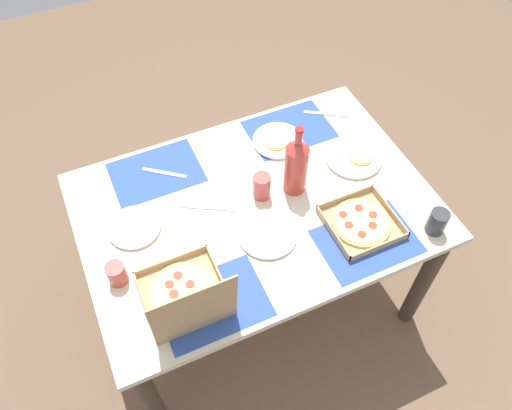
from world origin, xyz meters
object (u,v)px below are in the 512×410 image
object	(u,v)px
cup_clear_right	(117,274)
cup_clear_left	(262,186)
plate_far_left	(354,158)
soda_bottle	(296,165)
plate_near_right	(268,235)
pizza_box_corner_right	(186,297)
plate_near_left	(278,141)
cup_red	(437,222)
plate_middle	(134,228)
pizza_box_center	(361,223)

from	to	relation	value
cup_clear_right	cup_clear_left	size ratio (longest dim) A/B	0.79
plate_far_left	soda_bottle	distance (m)	0.32
plate_far_left	plate_near_right	bearing A→B (deg)	22.13
pizza_box_corner_right	soda_bottle	world-z (taller)	soda_bottle
plate_near_left	cup_red	xyz separation A→B (m)	(-0.34, 0.65, 0.04)
pizza_box_corner_right	plate_near_left	bearing A→B (deg)	-137.54
pizza_box_corner_right	plate_middle	distance (m)	0.38
plate_middle	plate_near_left	world-z (taller)	plate_near_left
soda_bottle	cup_clear_left	bearing A→B (deg)	-7.04
plate_middle	soda_bottle	distance (m)	0.65
plate_near_right	cup_red	bearing A→B (deg)	158.30
cup_red	cup_clear_left	world-z (taller)	cup_clear_left
pizza_box_center	cup_red	distance (m)	0.27
plate_far_left	plate_near_left	world-z (taller)	same
plate_far_left	soda_bottle	world-z (taller)	soda_bottle
pizza_box_center	plate_near_left	size ratio (longest dim) A/B	1.18
pizza_box_center	plate_near_right	size ratio (longest dim) A/B	1.16
plate_near_right	soda_bottle	distance (m)	0.29
pizza_box_center	plate_middle	world-z (taller)	pizza_box_center
plate_near_left	cup_red	world-z (taller)	cup_red
pizza_box_center	cup_red	size ratio (longest dim) A/B	2.53
soda_bottle	plate_middle	bearing A→B (deg)	-5.92
pizza_box_corner_right	plate_near_right	xyz separation A→B (m)	(-0.36, -0.14, -0.04)
plate_near_left	plate_middle	bearing A→B (deg)	15.01
soda_bottle	cup_clear_left	xyz separation A→B (m)	(0.13, -0.02, -0.08)
soda_bottle	cup_red	distance (m)	0.56
plate_near_left	pizza_box_center	bearing A→B (deg)	101.13
pizza_box_corner_right	cup_clear_right	world-z (taller)	pizza_box_corner_right
plate_far_left	plate_near_left	distance (m)	0.33
pizza_box_center	cup_clear_right	world-z (taller)	cup_clear_right
plate_far_left	cup_clear_right	distance (m)	1.05
plate_near_right	plate_far_left	bearing A→B (deg)	-157.87
plate_near_left	cup_clear_left	xyz separation A→B (m)	(0.18, 0.23, 0.05)
soda_bottle	plate_near_right	bearing A→B (deg)	40.56
cup_clear_right	plate_middle	bearing A→B (deg)	-120.09
plate_middle	soda_bottle	size ratio (longest dim) A/B	0.61
pizza_box_center	plate_far_left	bearing A→B (deg)	-116.49
plate_middle	cup_clear_right	bearing A→B (deg)	59.91
pizza_box_corner_right	soda_bottle	size ratio (longest dim) A/B	0.96
cup_red	cup_clear_left	bearing A→B (deg)	-38.59
cup_clear_right	cup_red	bearing A→B (deg)	166.29
plate_middle	cup_red	distance (m)	1.12
plate_near_right	plate_middle	distance (m)	0.50
pizza_box_corner_right	pizza_box_center	size ratio (longest dim) A/B	1.22
pizza_box_center	pizza_box_corner_right	bearing A→B (deg)	3.18
pizza_box_corner_right	plate_far_left	distance (m)	0.92
plate_middle	soda_bottle	world-z (taller)	soda_bottle
pizza_box_center	plate_middle	size ratio (longest dim) A/B	1.28
pizza_box_corner_right	soda_bottle	distance (m)	0.64
plate_far_left	cup_red	world-z (taller)	cup_red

